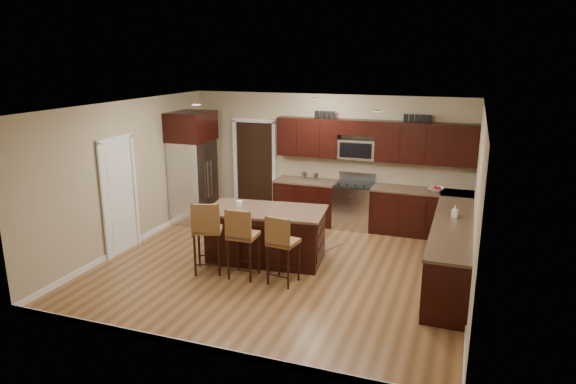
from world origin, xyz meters
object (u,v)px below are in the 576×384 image
at_px(range, 354,205).
at_px(stool_left, 207,229).
at_px(stool_mid, 242,235).
at_px(stool_right, 281,242).
at_px(island, 266,236).
at_px(refrigerator, 193,166).

distance_m(range, stool_left, 3.55).
bearing_deg(stool_mid, range, 68.58).
bearing_deg(stool_right, stool_left, -172.04).
bearing_deg(island, refrigerator, 140.19).
xyz_separation_m(range, refrigerator, (-3.30, -0.76, 0.74)).
bearing_deg(range, island, -114.79).
height_order(stool_mid, refrigerator, refrigerator).
xyz_separation_m(range, stool_left, (-1.72, -3.09, 0.29)).
relative_size(stool_left, refrigerator, 0.52).
xyz_separation_m(stool_mid, stool_right, (0.67, 0.00, -0.03)).
bearing_deg(island, stool_mid, -101.30).
height_order(range, island, range).
bearing_deg(stool_mid, stool_left, 178.15).
distance_m(stool_mid, stool_right, 0.67).
height_order(stool_left, stool_mid, stool_left).
xyz_separation_m(island, stool_left, (-0.68, -0.85, 0.33)).
height_order(stool_left, refrigerator, refrigerator).
xyz_separation_m(island, stool_mid, (-0.07, -0.85, 0.30)).
bearing_deg(island, stool_right, -61.37).
xyz_separation_m(island, stool_right, (0.60, -0.85, 0.27)).
bearing_deg(stool_mid, stool_right, -1.42).
height_order(range, stool_right, stool_right).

